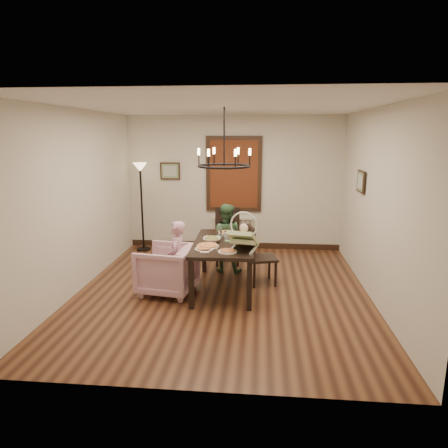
% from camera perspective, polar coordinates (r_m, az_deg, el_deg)
% --- Properties ---
extents(room_shell, '(4.51, 5.00, 2.81)m').
position_cam_1_polar(room_shell, '(6.33, 0.08, 3.50)').
color(room_shell, brown).
rests_on(room_shell, ground).
extents(dining_table, '(0.97, 1.68, 0.78)m').
position_cam_1_polar(dining_table, '(6.24, 0.02, -3.32)').
color(dining_table, black).
rests_on(dining_table, room_shell).
extents(chair_far, '(0.51, 0.51, 1.07)m').
position_cam_1_polar(chair_far, '(7.51, 0.50, -1.77)').
color(chair_far, black).
rests_on(chair_far, room_shell).
extents(chair_right, '(0.53, 0.53, 0.98)m').
position_cam_1_polar(chair_right, '(6.56, 5.51, -4.39)').
color(chair_right, black).
rests_on(chair_right, room_shell).
extents(armchair, '(0.94, 0.92, 0.75)m').
position_cam_1_polar(armchair, '(6.26, -8.15, -6.44)').
color(armchair, '#E8B1CA').
rests_on(armchair, room_shell).
extents(elderly_woman, '(0.23, 0.35, 0.96)m').
position_cam_1_polar(elderly_woman, '(6.11, -6.75, -5.83)').
color(elderly_woman, '#CA8FA9').
rests_on(elderly_woman, room_shell).
extents(seated_man, '(0.54, 0.44, 1.02)m').
position_cam_1_polar(seated_man, '(7.08, 0.23, -2.86)').
color(seated_man, '#3A613C').
rests_on(seated_man, room_shell).
extents(baby_bouncer, '(0.52, 0.65, 0.38)m').
position_cam_1_polar(baby_bouncer, '(5.76, 2.79, -1.85)').
color(baby_bouncer, '#C0D391').
rests_on(baby_bouncer, dining_table).
extents(salad_bowl, '(0.33, 0.33, 0.08)m').
position_cam_1_polar(salad_bowl, '(6.20, -1.76, -2.20)').
color(salad_bowl, white).
rests_on(salad_bowl, dining_table).
extents(pizza_platter, '(0.33, 0.33, 0.04)m').
position_cam_1_polar(pizza_platter, '(5.93, -2.34, -3.12)').
color(pizza_platter, tan).
rests_on(pizza_platter, dining_table).
extents(drinking_glass, '(0.07, 0.07, 0.14)m').
position_cam_1_polar(drinking_glass, '(6.30, 0.32, -1.68)').
color(drinking_glass, silver).
rests_on(drinking_glass, dining_table).
extents(window_blinds, '(1.00, 0.03, 1.40)m').
position_cam_1_polar(window_blinds, '(8.37, 1.41, 7.15)').
color(window_blinds, brown).
rests_on(window_blinds, room_shell).
extents(radiator, '(0.92, 0.12, 0.62)m').
position_cam_1_polar(radiator, '(8.60, 1.37, -1.15)').
color(radiator, silver).
rests_on(radiator, room_shell).
extents(picture_back, '(0.42, 0.03, 0.36)m').
position_cam_1_polar(picture_back, '(8.57, -7.70, 7.51)').
color(picture_back, black).
rests_on(picture_back, room_shell).
extents(picture_right, '(0.03, 0.42, 0.36)m').
position_cam_1_polar(picture_right, '(6.99, 18.96, 5.76)').
color(picture_right, black).
rests_on(picture_right, room_shell).
extents(floor_lamp, '(0.30, 0.30, 1.80)m').
position_cam_1_polar(floor_lamp, '(8.51, -11.65, 2.22)').
color(floor_lamp, black).
rests_on(floor_lamp, room_shell).
extents(chandelier, '(0.80, 0.80, 0.04)m').
position_cam_1_polar(chandelier, '(6.01, 0.02, 8.29)').
color(chandelier, black).
rests_on(chandelier, room_shell).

